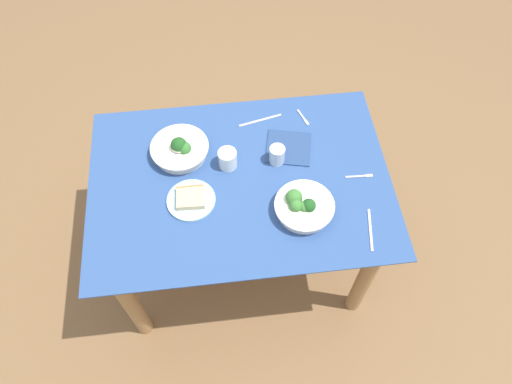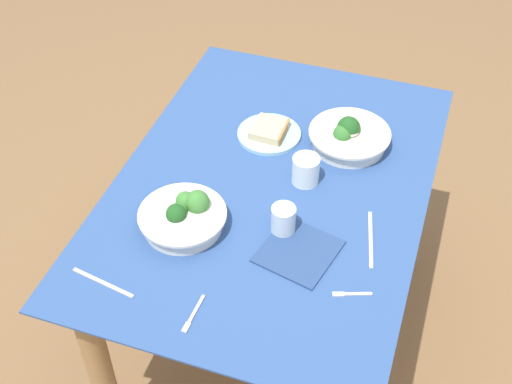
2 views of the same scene
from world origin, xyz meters
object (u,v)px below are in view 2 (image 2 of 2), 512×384
at_px(fork_by_far_bowl, 350,294).
at_px(napkin_folded_upper, 299,251).
at_px(water_glass_center, 306,170).
at_px(table_knife_right, 103,283).
at_px(broccoli_bowl_near, 349,136).
at_px(broccoli_bowl_far, 184,217).
at_px(bread_side_plate, 270,132).
at_px(water_glass_side, 283,220).
at_px(fork_by_near_bowl, 193,315).
at_px(table_knife_left, 371,239).

xyz_separation_m(fork_by_far_bowl, napkin_folded_upper, (0.09, 0.16, 0.00)).
relative_size(water_glass_center, table_knife_right, 0.46).
height_order(broccoli_bowl_near, table_knife_right, broccoli_bowl_near).
xyz_separation_m(broccoli_bowl_far, broccoli_bowl_near, (0.46, -0.33, 0.00)).
height_order(bread_side_plate, table_knife_right, bread_side_plate).
distance_m(broccoli_bowl_far, fork_by_far_bowl, 0.48).
xyz_separation_m(water_glass_side, fork_by_far_bowl, (-0.15, -0.22, -0.04)).
distance_m(fork_by_near_bowl, table_knife_right, 0.25).
height_order(broccoli_bowl_far, napkin_folded_upper, broccoli_bowl_far).
distance_m(bread_side_plate, water_glass_side, 0.40).
bearing_deg(fork_by_near_bowl, table_knife_left, 139.36).
distance_m(water_glass_center, water_glass_side, 0.20).
height_order(fork_by_near_bowl, table_knife_right, same).
bearing_deg(water_glass_center, bread_side_plate, 44.57).
height_order(table_knife_right, napkin_folded_upper, napkin_folded_upper).
distance_m(broccoli_bowl_far, table_knife_left, 0.49).
distance_m(broccoli_bowl_far, water_glass_center, 0.37).
bearing_deg(water_glass_side, water_glass_center, -0.71).
relative_size(water_glass_side, table_knife_left, 0.41).
bearing_deg(table_knife_right, napkin_folded_upper, 40.30).
xyz_separation_m(water_glass_center, water_glass_side, (-0.20, 0.00, -0.00)).
relative_size(water_glass_center, fork_by_far_bowl, 0.88).
bearing_deg(broccoli_bowl_near, broccoli_bowl_far, 144.19).
relative_size(bread_side_plate, fork_by_near_bowl, 1.71).
bearing_deg(water_glass_side, bread_side_plate, 23.07).
relative_size(broccoli_bowl_near, fork_by_far_bowl, 2.58).
bearing_deg(table_knife_left, broccoli_bowl_far, 89.93).
bearing_deg(table_knife_left, table_knife_right, 108.01).
bearing_deg(table_knife_right, water_glass_center, 64.15).
distance_m(broccoli_bowl_far, napkin_folded_upper, 0.31).
relative_size(broccoli_bowl_far, fork_by_far_bowl, 2.47).
xyz_separation_m(bread_side_plate, water_glass_center, (-0.16, -0.16, 0.03)).
xyz_separation_m(bread_side_plate, fork_by_far_bowl, (-0.51, -0.37, -0.01)).
xyz_separation_m(bread_side_plate, napkin_folded_upper, (-0.42, -0.21, -0.01)).
bearing_deg(napkin_folded_upper, fork_by_far_bowl, -120.38).
bearing_deg(fork_by_far_bowl, bread_side_plate, -74.03).
height_order(broccoli_bowl_near, table_knife_left, broccoli_bowl_near).
bearing_deg(table_knife_left, broccoli_bowl_near, 9.31).
bearing_deg(bread_side_plate, fork_by_near_bowl, -177.04).
xyz_separation_m(bread_side_plate, water_glass_side, (-0.36, -0.15, 0.03)).
relative_size(broccoli_bowl_far, bread_side_plate, 1.20).
xyz_separation_m(broccoli_bowl_far, napkin_folded_upper, (0.01, -0.31, -0.03)).
height_order(fork_by_far_bowl, table_knife_right, same).
distance_m(broccoli_bowl_far, table_knife_right, 0.27).
relative_size(water_glass_side, table_knife_right, 0.45).
bearing_deg(table_knife_left, fork_by_far_bowl, 164.30).
bearing_deg(fork_by_near_bowl, napkin_folded_upper, 148.71).
height_order(broccoli_bowl_near, bread_side_plate, broccoli_bowl_near).
bearing_deg(water_glass_center, broccoli_bowl_far, 136.67).
distance_m(broccoli_bowl_near, fork_by_near_bowl, 0.75).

